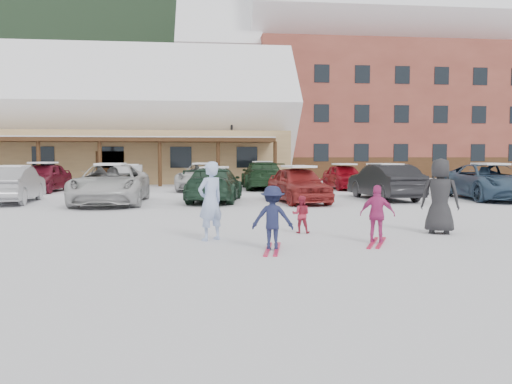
{
  "coord_description": "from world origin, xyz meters",
  "views": [
    {
      "loc": [
        -0.91,
        -10.49,
        1.81
      ],
      "look_at": [
        0.3,
        1.0,
        1.0
      ],
      "focal_mm": 35.0,
      "sensor_mm": 36.0,
      "label": 1
    }
  ],
  "objects": [
    {
      "name": "ground",
      "position": [
        0.0,
        0.0,
        0.0
      ],
      "size": [
        160.0,
        160.0,
        0.0
      ],
      "primitive_type": "plane",
      "color": "white",
      "rests_on": "ground"
    },
    {
      "name": "forested_hillside",
      "position": [
        0.0,
        85.0,
        19.0
      ],
      "size": [
        300.0,
        70.0,
        38.0
      ],
      "primitive_type": "cube",
      "color": "black",
      "rests_on": "ground"
    },
    {
      "name": "day_lodge",
      "position": [
        -9.0,
        27.96,
        3.94
      ],
      "size": [
        29.12,
        12.5,
        10.38
      ],
      "color": "tan",
      "rests_on": "ground"
    },
    {
      "name": "alpine_hotel",
      "position": [
        14.27,
        38.0,
        8.63
      ],
      "size": [
        31.48,
        14.01,
        21.48
      ],
      "color": "brown",
      "rests_on": "ground"
    },
    {
      "name": "lamp_post",
      "position": [
        1.08,
        24.69,
        3.59
      ],
      "size": [
        0.5,
        0.25,
        6.37
      ],
      "color": "black",
      "rests_on": "ground"
    },
    {
      "name": "conifer_3",
      "position": [
        6.0,
        44.0,
        5.12
      ],
      "size": [
        3.96,
        3.96,
        9.18
      ],
      "color": "black",
      "rests_on": "ground"
    },
    {
      "name": "conifer_4",
      "position": [
        34.0,
        46.0,
        6.54
      ],
      "size": [
        5.06,
        5.06,
        11.73
      ],
      "color": "black",
      "rests_on": "ground"
    },
    {
      "name": "adult_skier",
      "position": [
        -0.77,
        0.3,
        0.86
      ],
      "size": [
        0.75,
        0.71,
        1.72
      ],
      "primitive_type": "imported",
      "rotation": [
        0.0,
        0.0,
        3.79
      ],
      "color": "#A8BFF0",
      "rests_on": "ground"
    },
    {
      "name": "toddler_red",
      "position": [
        1.4,
        1.14,
        0.45
      ],
      "size": [
        0.51,
        0.44,
        0.89
      ],
      "primitive_type": "imported",
      "rotation": [
        0.0,
        0.0,
        2.88
      ],
      "color": "#AB263B",
      "rests_on": "ground"
    },
    {
      "name": "child_navy",
      "position": [
        0.42,
        -0.94,
        0.63
      ],
      "size": [
        0.88,
        0.61,
        1.25
      ],
      "primitive_type": "imported",
      "rotation": [
        0.0,
        0.0,
        2.94
      ],
      "color": "#1A1F42",
      "rests_on": "ground"
    },
    {
      "name": "skis_child_navy",
      "position": [
        0.42,
        -0.94,
        0.01
      ],
      "size": [
        0.47,
        1.41,
        0.03
      ],
      "primitive_type": "cube",
      "rotation": [
        0.0,
        0.0,
        2.94
      ],
      "color": "#C51C43",
      "rests_on": "ground"
    },
    {
      "name": "child_magenta",
      "position": [
        2.7,
        -0.45,
        0.61
      ],
      "size": [
        0.78,
        0.59,
        1.23
      ],
      "primitive_type": "imported",
      "rotation": [
        0.0,
        0.0,
        2.69
      ],
      "color": "#C3347F",
      "rests_on": "ground"
    },
    {
      "name": "skis_child_magenta",
      "position": [
        2.7,
        -0.45,
        0.01
      ],
      "size": [
        0.79,
        1.35,
        0.03
      ],
      "primitive_type": "cube",
      "rotation": [
        0.0,
        0.0,
        2.69
      ],
      "color": "#C51C43",
      "rests_on": "ground"
    },
    {
      "name": "bystander_dark",
      "position": [
        4.64,
        0.72,
        0.89
      ],
      "size": [
        1.03,
        0.9,
        1.78
      ],
      "primitive_type": "imported",
      "rotation": [
        0.0,
        0.0,
        2.67
      ],
      "color": "#262528",
      "rests_on": "ground"
    },
    {
      "name": "parked_car_1",
      "position": [
        -8.4,
        10.03,
        0.73
      ],
      "size": [
        1.93,
        4.55,
        1.46
      ],
      "primitive_type": "imported",
      "rotation": [
        0.0,
        0.0,
        3.23
      ],
      "color": "#A3A3A8",
      "rests_on": "ground"
    },
    {
      "name": "parked_car_2",
      "position": [
        -4.48,
        9.28,
        0.77
      ],
      "size": [
        2.72,
        5.64,
        1.55
      ],
      "primitive_type": "imported",
      "rotation": [
        0.0,
        0.0,
        0.03
      ],
      "color": "silver",
      "rests_on": "ground"
    },
    {
      "name": "parked_car_3",
      "position": [
        -0.46,
        9.83,
        0.7
      ],
      "size": [
        2.69,
        5.06,
        1.4
      ],
      "primitive_type": "imported",
      "rotation": [
        0.0,
        0.0,
        2.98
      ],
      "color": "#203D2C",
      "rests_on": "ground"
    },
    {
      "name": "parked_car_4",
      "position": [
        2.84,
        9.04,
        0.73
      ],
      "size": [
        2.24,
        4.44,
        1.45
      ],
      "primitive_type": "imported",
      "rotation": [
        0.0,
        0.0,
        0.13
      ],
      "color": "maroon",
      "rests_on": "ground"
    },
    {
      "name": "parked_car_5",
      "position": [
        6.77,
        10.08,
        0.76
      ],
      "size": [
        1.97,
        4.71,
        1.51
      ],
      "primitive_type": "imported",
      "rotation": [
        0.0,
        0.0,
        3.22
      ],
      "color": "black",
      "rests_on": "ground"
    },
    {
      "name": "parked_car_6",
      "position": [
        11.25,
        9.63,
        0.76
      ],
      "size": [
        3.05,
        5.72,
        1.53
      ],
      "primitive_type": "imported",
      "rotation": [
        0.0,
        0.0,
        -0.09
      ],
      "color": "#36506C",
      "rests_on": "ground"
    },
    {
      "name": "parked_car_8",
      "position": [
        -9.18,
        16.38,
        0.77
      ],
      "size": [
        2.1,
        4.6,
        1.53
      ],
      "primitive_type": "imported",
      "rotation": [
        0.0,
        0.0,
        -0.06
      ],
      "color": "maroon",
      "rests_on": "ground"
    },
    {
      "name": "parked_car_9",
      "position": [
        -5.0,
        17.6,
        0.7
      ],
      "size": [
        1.84,
        4.34,
        1.39
      ],
      "primitive_type": "imported",
      "rotation": [
        0.0,
        0.0,
        3.23
      ],
      "color": "#B0B1B5",
      "rests_on": "ground"
    },
    {
      "name": "parked_car_10",
      "position": [
        -0.89,
        16.77,
        0.74
      ],
      "size": [
        3.27,
        5.64,
        1.48
      ],
      "primitive_type": "imported",
      "rotation": [
        0.0,
        0.0,
        -0.16
      ],
      "color": "silver",
      "rests_on": "ground"
    },
    {
      "name": "parked_car_11",
      "position": [
        2.4,
        17.6,
        0.78
      ],
      "size": [
        2.29,
        5.4,
        1.55
      ],
      "primitive_type": "imported",
      "rotation": [
        0.0,
        0.0,
        3.12
      ],
      "color": "#1B381F",
      "rests_on": "ground"
    },
    {
      "name": "parked_car_12",
      "position": [
        6.98,
        16.93,
        0.71
      ],
      "size": [
        1.8,
        4.23,
        1.43
      ],
      "primitive_type": "imported",
      "rotation": [
        0.0,
        0.0,
        0.03
      ],
      "color": "maroon",
      "rests_on": "ground"
    },
    {
      "name": "parked_car_13",
      "position": [
        10.03,
        17.38,
        0.7
      ],
      "size": [
        1.51,
        4.23,
        1.39
      ],
      "primitive_type": "imported",
      "rotation": [
        0.0,
        0.0,
        3.15
      ],
      "color": "black",
      "rests_on": "ground"
    }
  ]
}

